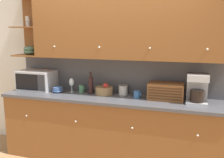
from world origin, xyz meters
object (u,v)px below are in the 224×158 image
storage_canister (123,90)px  bread_box (166,91)px  bowl_stack_on_counter (58,89)px  mug (137,94)px  wine_bottle (91,84)px  fruit_basket (104,90)px  wine_glass (72,83)px  microwave (37,80)px  mug_blue_second (82,89)px  coffee_maker (197,89)px

storage_canister → bread_box: (0.61, -0.10, 0.04)m
bowl_stack_on_counter → mug: mug is taller
wine_bottle → fruit_basket: bearing=3.8°
wine_glass → microwave: bearing=-179.3°
mug_blue_second → storage_canister: 0.63m
bowl_stack_on_counter → storage_canister: 0.98m
mug_blue_second → bread_box: bearing=-2.2°
microwave → mug_blue_second: 0.74m
wine_glass → coffee_maker: size_ratio=0.57×
mug_blue_second → bread_box: bread_box is taller
microwave → storage_canister: (1.36, 0.09, -0.08)m
wine_bottle → mug: 0.70m
fruit_basket → mug: (0.49, -0.05, -0.01)m
storage_canister → mug: storage_canister is taller
mug_blue_second → fruit_basket: (0.36, -0.02, 0.01)m
bread_box → mug: bearing=-176.3°
bowl_stack_on_counter → wine_bottle: size_ratio=0.51×
mug → coffee_maker: coffee_maker is taller
wine_bottle → mug: wine_bottle is taller
wine_bottle → wine_glass: bearing=-179.6°
wine_bottle → mug: bearing=-3.1°
wine_bottle → bread_box: wine_bottle is taller
fruit_basket → bowl_stack_on_counter: bearing=-172.5°
wine_glass → storage_canister: 0.78m
coffee_maker → wine_glass: bearing=177.7°
mug_blue_second → wine_bottle: size_ratio=0.34×
microwave → bowl_stack_on_counter: microwave is taller
fruit_basket → bread_box: bread_box is taller
mug_blue_second → microwave: bearing=-176.5°
fruit_basket → mug: 0.50m
microwave → fruit_basket: bearing=1.2°
microwave → wine_bottle: size_ratio=1.69×
microwave → mug: microwave is taller
bowl_stack_on_counter → storage_canister: storage_canister is taller
wine_glass → bread_box: (1.38, -0.01, -0.03)m
microwave → bread_box: (1.97, -0.00, -0.04)m
bowl_stack_on_counter → mug_blue_second: size_ratio=1.50×
storage_canister → coffee_maker: coffee_maker is taller
wine_glass → mug: 1.01m
mug → wine_glass: bearing=178.0°
bowl_stack_on_counter → wine_bottle: wine_bottle is taller
bowl_stack_on_counter → fruit_basket: fruit_basket is taller
mug_blue_second → mug: mug_blue_second is taller
microwave → bowl_stack_on_counter: size_ratio=3.34×
bowl_stack_on_counter → fruit_basket: size_ratio=0.65×
wine_bottle → fruit_basket: 0.22m
wine_bottle → mug_blue_second: bearing=167.8°
wine_bottle → bread_box: bearing=-0.7°
storage_canister → mug: bearing=-28.1°
wine_bottle → bread_box: (1.07, -0.01, -0.03)m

